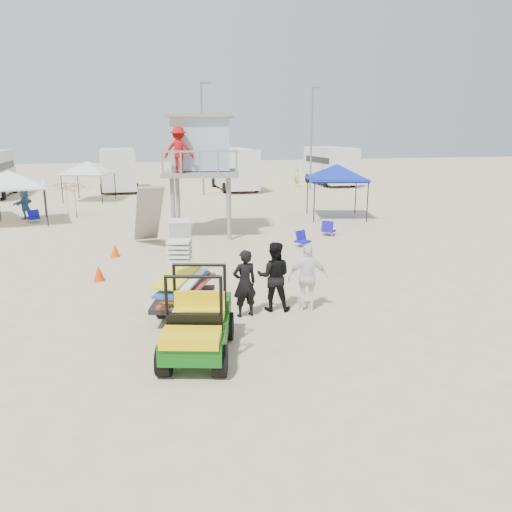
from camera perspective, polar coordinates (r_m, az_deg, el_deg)
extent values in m
plane|color=beige|center=(11.09, 1.60, -10.37)|extent=(140.00, 140.00, 0.00)
cube|color=#0D5410|center=(10.56, -6.65, -8.58)|extent=(1.85, 2.69, 0.43)
cube|color=yellow|center=(10.46, -6.70, -7.24)|extent=(1.26, 0.97, 0.23)
cylinder|color=black|center=(9.80, -8.99, -11.98)|extent=(0.44, 0.68, 0.63)
cube|color=black|center=(12.71, -8.23, -4.88)|extent=(1.87, 2.29, 0.13)
cylinder|color=black|center=(12.74, -10.77, -6.04)|extent=(0.35, 0.56, 0.52)
imported|color=black|center=(12.57, -1.31, -3.15)|extent=(0.69, 0.51, 1.74)
imported|color=black|center=(13.00, 2.06, -2.34)|extent=(1.07, 0.94, 1.83)
imported|color=white|center=(13.06, 5.96, -2.47)|extent=(1.11, 0.64, 1.78)
cylinder|color=gray|center=(21.42, -8.81, 5.21)|extent=(0.19, 0.19, 2.71)
cube|color=gray|center=(22.59, -6.26, 9.42)|extent=(3.82, 3.82, 0.17)
cube|color=#99AFC6|center=(22.84, -6.48, 12.64)|extent=(2.87, 2.61, 2.27)
imported|color=#B20F0F|center=(21.34, -8.21, 11.88)|extent=(1.23, 0.71, 1.90)
cylinder|color=black|center=(25.80, 7.56, 6.11)|extent=(0.06, 0.06, 2.15)
pyramid|color=#1027B3|center=(27.44, 9.28, 10.35)|extent=(3.54, 3.54, 0.80)
cube|color=#1027B3|center=(27.50, 9.21, 8.69)|extent=(3.54, 3.54, 0.18)
pyramid|color=white|center=(28.01, -26.48, 8.77)|extent=(3.74, 3.74, 0.80)
cube|color=white|center=(28.07, -26.31, 7.15)|extent=(3.74, 3.74, 0.18)
cylinder|color=black|center=(34.60, -20.80, 7.13)|extent=(0.06, 0.06, 1.92)
pyramid|color=silver|center=(35.68, -18.72, 10.24)|extent=(3.54, 3.54, 0.80)
cube|color=silver|center=(35.73, -18.62, 8.96)|extent=(3.54, 3.54, 0.18)
imported|color=red|center=(28.91, -19.96, 5.95)|extent=(2.30, 2.33, 1.86)
imported|color=#CA9611|center=(29.55, -20.77, 6.12)|extent=(2.57, 2.61, 1.95)
cone|color=#E43B07|center=(16.49, -17.52, -1.86)|extent=(0.34, 0.34, 0.50)
cone|color=#F04607|center=(19.45, -15.81, 0.63)|extent=(0.34, 0.34, 0.50)
cube|color=#0F11A9|center=(28.26, -24.08, 3.94)|extent=(0.71, 0.69, 0.06)
cube|color=#0F11A9|center=(28.46, -24.05, 4.42)|extent=(0.56, 0.39, 0.44)
cylinder|color=#B2B2B7|center=(28.12, -24.56, 3.60)|extent=(0.03, 0.03, 0.20)
cube|color=#1710B6|center=(20.48, 5.34, 1.68)|extent=(0.72, 0.70, 0.06)
cube|color=#1710B6|center=(20.66, 5.12, 2.36)|extent=(0.55, 0.42, 0.44)
cylinder|color=#B2B2B7|center=(20.25, 4.95, 1.20)|extent=(0.03, 0.03, 0.20)
cube|color=#190FA2|center=(22.82, 8.32, 2.88)|extent=(0.74, 0.74, 0.06)
cube|color=#190FA2|center=(23.00, 8.10, 3.48)|extent=(0.51, 0.50, 0.44)
cylinder|color=#B2B2B7|center=(22.58, 7.99, 2.46)|extent=(0.03, 0.03, 0.20)
cube|color=silver|center=(41.26, -15.46, 9.61)|extent=(2.50, 6.50, 3.00)
cube|color=black|center=(41.23, -15.51, 10.23)|extent=(2.54, 5.20, 0.50)
cylinder|color=black|center=(39.33, -17.16, 7.32)|extent=(0.25, 0.80, 0.80)
cube|color=silver|center=(40.76, -2.53, 10.05)|extent=(2.50, 7.00, 3.00)
cube|color=black|center=(40.73, -2.53, 10.68)|extent=(2.54, 5.60, 0.50)
cylinder|color=black|center=(38.43, -3.60, 7.77)|extent=(0.25, 0.80, 0.80)
cube|color=silver|center=(44.99, 8.47, 10.29)|extent=(2.50, 6.60, 3.00)
cube|color=black|center=(44.97, 8.50, 10.86)|extent=(2.54, 5.28, 0.50)
cylinder|color=black|center=(42.67, 7.99, 8.29)|extent=(0.25, 0.80, 0.80)
cylinder|color=slate|center=(37.15, -6.15, 13.07)|extent=(0.14, 0.14, 8.00)
cylinder|color=slate|center=(40.99, 6.35, 13.15)|extent=(0.14, 0.14, 8.00)
imported|color=#DFCC53|center=(42.60, 4.67, 8.92)|extent=(0.59, 0.70, 1.62)
imported|color=#3666A4|center=(29.65, -24.90, 5.40)|extent=(1.06, 1.53, 1.59)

